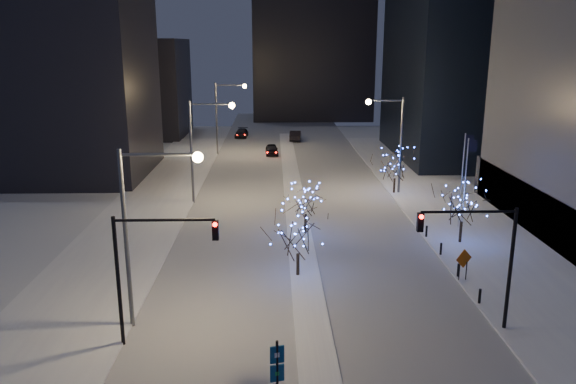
{
  "coord_description": "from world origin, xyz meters",
  "views": [
    {
      "loc": [
        -2.1,
        -26.51,
        15.21
      ],
      "look_at": [
        -1.07,
        12.04,
        5.0
      ],
      "focal_mm": 35.0,
      "sensor_mm": 36.0,
      "label": 1
    }
  ],
  "objects_px": {
    "street_lamp_w_far": "(224,108)",
    "traffic_signal_west": "(148,259)",
    "holiday_tree_plaza_far": "(395,164)",
    "wayfinding_sign": "(277,369)",
    "traffic_signal_east": "(483,249)",
    "holiday_tree_median_near": "(298,232)",
    "construction_sign": "(464,261)",
    "holiday_tree_median_far": "(306,201)",
    "holiday_tree_plaza_near": "(463,204)",
    "street_lamp_east": "(393,132)",
    "street_lamp_w_near": "(144,214)",
    "car_near": "(272,150)",
    "car_far": "(242,133)",
    "car_mid": "(295,136)",
    "street_lamp_w_mid": "(202,138)"
  },
  "relations": [
    {
      "from": "holiday_tree_plaza_near",
      "to": "holiday_tree_median_far",
      "type": "bearing_deg",
      "value": 168.16
    },
    {
      "from": "car_mid",
      "to": "wayfinding_sign",
      "type": "distance_m",
      "value": 69.33
    },
    {
      "from": "car_mid",
      "to": "car_far",
      "type": "distance_m",
      "value": 9.59
    },
    {
      "from": "street_lamp_east",
      "to": "car_far",
      "type": "xyz_separation_m",
      "value": [
        -17.48,
        37.03,
        -5.75
      ]
    },
    {
      "from": "holiday_tree_median_far",
      "to": "holiday_tree_plaza_near",
      "type": "height_order",
      "value": "holiday_tree_plaza_near"
    },
    {
      "from": "street_lamp_east",
      "to": "car_mid",
      "type": "bearing_deg",
      "value": 104.39
    },
    {
      "from": "traffic_signal_west",
      "to": "holiday_tree_median_far",
      "type": "distance_m",
      "value": 19.51
    },
    {
      "from": "holiday_tree_median_near",
      "to": "traffic_signal_east",
      "type": "bearing_deg",
      "value": -38.75
    },
    {
      "from": "street_lamp_east",
      "to": "car_near",
      "type": "bearing_deg",
      "value": 119.82
    },
    {
      "from": "car_far",
      "to": "holiday_tree_plaza_far",
      "type": "bearing_deg",
      "value": -60.99
    },
    {
      "from": "street_lamp_w_mid",
      "to": "traffic_signal_west",
      "type": "relative_size",
      "value": 1.43
    },
    {
      "from": "street_lamp_w_mid",
      "to": "holiday_tree_median_near",
      "type": "bearing_deg",
      "value": -65.4
    },
    {
      "from": "holiday_tree_plaza_near",
      "to": "holiday_tree_median_near",
      "type": "bearing_deg",
      "value": -154.76
    },
    {
      "from": "street_lamp_east",
      "to": "wayfinding_sign",
      "type": "height_order",
      "value": "street_lamp_east"
    },
    {
      "from": "holiday_tree_median_near",
      "to": "holiday_tree_plaza_near",
      "type": "bearing_deg",
      "value": 25.24
    },
    {
      "from": "car_mid",
      "to": "holiday_tree_median_near",
      "type": "height_order",
      "value": "holiday_tree_median_near"
    },
    {
      "from": "car_mid",
      "to": "street_lamp_east",
      "type": "bearing_deg",
      "value": 109.16
    },
    {
      "from": "holiday_tree_plaza_near",
      "to": "street_lamp_w_far",
      "type": "bearing_deg",
      "value": 119.92
    },
    {
      "from": "traffic_signal_east",
      "to": "car_far",
      "type": "height_order",
      "value": "traffic_signal_east"
    },
    {
      "from": "wayfinding_sign",
      "to": "construction_sign",
      "type": "relative_size",
      "value": 1.58
    },
    {
      "from": "car_far",
      "to": "holiday_tree_plaza_far",
      "type": "xyz_separation_m",
      "value": [
        17.9,
        -37.17,
        2.51
      ]
    },
    {
      "from": "car_near",
      "to": "construction_sign",
      "type": "xyz_separation_m",
      "value": [
        12.62,
        -44.21,
        0.71
      ]
    },
    {
      "from": "car_near",
      "to": "car_far",
      "type": "relative_size",
      "value": 0.89
    },
    {
      "from": "traffic_signal_east",
      "to": "holiday_tree_median_near",
      "type": "xyz_separation_m",
      "value": [
        -9.44,
        7.57,
        -1.61
      ]
    },
    {
      "from": "holiday_tree_plaza_far",
      "to": "wayfinding_sign",
      "type": "xyz_separation_m",
      "value": [
        -12.5,
        -35.64,
        -1.14
      ]
    },
    {
      "from": "street_lamp_east",
      "to": "street_lamp_w_near",
      "type": "bearing_deg",
      "value": -124.19
    },
    {
      "from": "car_mid",
      "to": "holiday_tree_plaza_far",
      "type": "relative_size",
      "value": 1.01
    },
    {
      "from": "street_lamp_east",
      "to": "traffic_signal_east",
      "type": "distance_m",
      "value": 29.08
    },
    {
      "from": "traffic_signal_west",
      "to": "holiday_tree_plaza_far",
      "type": "distance_m",
      "value": 35.4
    },
    {
      "from": "car_mid",
      "to": "holiday_tree_median_far",
      "type": "xyz_separation_m",
      "value": [
        -1.0,
        -46.22,
        2.03
      ]
    },
    {
      "from": "traffic_signal_east",
      "to": "car_near",
      "type": "xyz_separation_m",
      "value": [
        -11.26,
        50.64,
        -4.02
      ]
    },
    {
      "from": "street_lamp_w_far",
      "to": "holiday_tree_median_near",
      "type": "distance_m",
      "value": 44.37
    },
    {
      "from": "car_near",
      "to": "holiday_tree_median_near",
      "type": "height_order",
      "value": "holiday_tree_median_near"
    },
    {
      "from": "street_lamp_east",
      "to": "traffic_signal_east",
      "type": "xyz_separation_m",
      "value": [
        -1.14,
        -29.0,
        -1.69
      ]
    },
    {
      "from": "street_lamp_w_far",
      "to": "traffic_signal_west",
      "type": "xyz_separation_m",
      "value": [
        0.5,
        -52.0,
        -1.74
      ]
    },
    {
      "from": "street_lamp_east",
      "to": "car_far",
      "type": "height_order",
      "value": "street_lamp_east"
    },
    {
      "from": "street_lamp_w_near",
      "to": "street_lamp_w_far",
      "type": "height_order",
      "value": "same"
    },
    {
      "from": "holiday_tree_plaza_far",
      "to": "street_lamp_w_mid",
      "type": "bearing_deg",
      "value": -171.62
    },
    {
      "from": "street_lamp_w_far",
      "to": "car_near",
      "type": "bearing_deg",
      "value": -3.16
    },
    {
      "from": "street_lamp_w_near",
      "to": "car_far",
      "type": "relative_size",
      "value": 2.07
    },
    {
      "from": "construction_sign",
      "to": "street_lamp_w_far",
      "type": "bearing_deg",
      "value": 89.16
    },
    {
      "from": "car_mid",
      "to": "holiday_tree_median_far",
      "type": "bearing_deg",
      "value": 93.53
    },
    {
      "from": "car_near",
      "to": "wayfinding_sign",
      "type": "distance_m",
      "value": 57.43
    },
    {
      "from": "holiday_tree_plaza_far",
      "to": "wayfinding_sign",
      "type": "height_order",
      "value": "holiday_tree_plaza_far"
    },
    {
      "from": "street_lamp_w_far",
      "to": "holiday_tree_plaza_near",
      "type": "distance_m",
      "value": 43.15
    },
    {
      "from": "holiday_tree_median_near",
      "to": "construction_sign",
      "type": "distance_m",
      "value": 10.99
    },
    {
      "from": "car_mid",
      "to": "car_far",
      "type": "relative_size",
      "value": 1.03
    },
    {
      "from": "wayfinding_sign",
      "to": "holiday_tree_plaza_far",
      "type": "bearing_deg",
      "value": 57.14
    },
    {
      "from": "traffic_signal_west",
      "to": "traffic_signal_east",
      "type": "distance_m",
      "value": 17.41
    },
    {
      "from": "traffic_signal_west",
      "to": "traffic_signal_east",
      "type": "relative_size",
      "value": 1.0
    }
  ]
}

